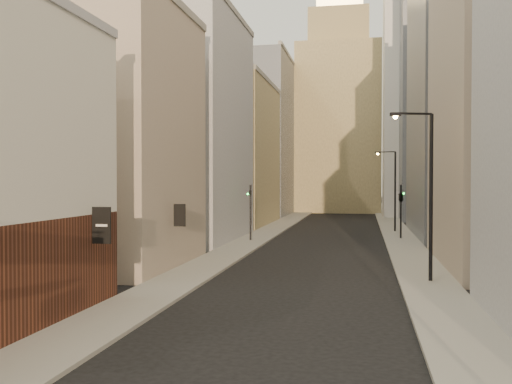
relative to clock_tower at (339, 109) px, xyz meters
name	(u,v)px	position (x,y,z in m)	size (l,w,h in m)	color
sidewalk_left	(275,228)	(-5.50, -37.00, -17.56)	(3.00, 140.00, 0.15)	gray
sidewalk_right	(395,230)	(7.50, -37.00, -17.56)	(3.00, 140.00, 0.15)	gray
left_bldg_beige	(118,139)	(-11.00, -66.00, -9.63)	(8.00, 12.00, 16.00)	tan
left_bldg_grey	(193,129)	(-11.00, -50.00, -7.63)	(8.00, 16.00, 20.00)	#97979D
left_bldg_tan	(236,155)	(-11.00, -32.00, -9.13)	(8.00, 18.00, 17.00)	#8D7C53
left_bldg_wingrid	(265,138)	(-11.00, -12.00, -5.63)	(8.00, 20.00, 24.00)	gray
right_bldg_beige	(510,106)	(13.00, -62.00, -7.63)	(8.00, 16.00, 20.00)	tan
right_bldg_wingrid	(457,101)	(13.00, -42.00, -4.63)	(8.00, 20.00, 26.00)	gray
highrise	(470,37)	(19.00, -14.00, 8.02)	(21.00, 23.00, 51.20)	gray
clock_tower	(339,109)	(0.00, 0.00, 0.00)	(14.00, 14.00, 44.90)	#8D7C53
white_tower	(412,89)	(11.00, -14.00, 0.97)	(8.00, 8.00, 41.50)	silver
streetlamp_mid	(427,186)	(7.42, -68.61, -12.52)	(2.26, 0.92, 8.95)	black
streetlamp_far	(393,186)	(7.17, -39.17, -12.84)	(2.13, 0.84, 8.40)	black
traffic_light_left	(250,200)	(-5.59, -50.53, -13.99)	(0.56, 0.47, 5.00)	black
traffic_light_right	(401,197)	(7.50, -46.42, -13.72)	(0.83, 0.83, 5.00)	black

